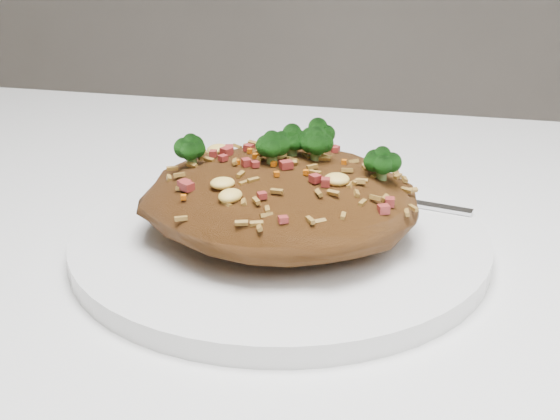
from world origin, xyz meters
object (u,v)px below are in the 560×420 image
(dining_table, at_px, (310,418))
(fried_rice, at_px, (281,187))
(plate, at_px, (280,240))
(fork, at_px, (372,196))

(dining_table, relative_size, fried_rice, 6.64)
(plate, relative_size, fork, 1.71)
(plate, bearing_deg, fried_rice, 75.17)
(dining_table, xyz_separation_m, plate, (-0.03, 0.06, 0.10))
(fried_rice, bearing_deg, fork, 51.96)
(plate, xyz_separation_m, fried_rice, (0.00, 0.00, 0.04))
(plate, height_order, fried_rice, fried_rice)
(fried_rice, xyz_separation_m, fork, (0.05, 0.07, -0.03))
(plate, relative_size, fried_rice, 1.53)
(dining_table, height_order, plate, plate)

